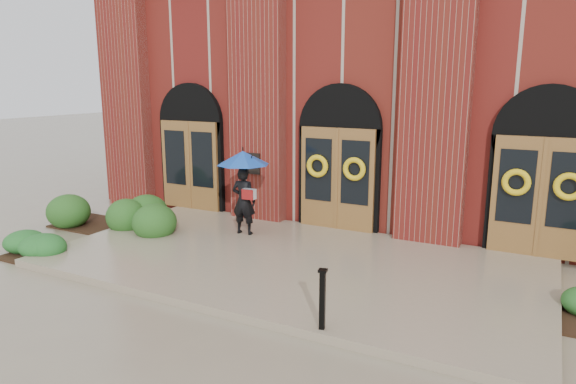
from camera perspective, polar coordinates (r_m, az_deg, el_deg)
The scene contains 7 objects.
ground at distance 10.62m, azimuth -0.25°, elevation -8.43°, with size 90.00×90.00×0.00m, color gray.
landing at distance 10.72m, azimuth 0.13°, elevation -7.80°, with size 10.00×5.30×0.15m, color gray.
church_building at distance 18.18m, azimuth 12.95°, elevation 11.15°, with size 16.20×12.53×7.00m.
man_with_umbrella at distance 12.12m, azimuth -4.98°, elevation 1.74°, with size 1.39×1.39×2.00m.
metal_post at distance 7.68m, azimuth 3.85°, elevation -11.67°, with size 0.14×0.14×0.93m.
hedge_wall_left at distance 13.92m, azimuth -18.57°, elevation -2.28°, with size 3.22×1.29×0.83m, color #23501A.
hedge_front_left at distance 12.49m, azimuth -25.69°, elevation -5.35°, with size 1.33×1.14×0.47m, color #1F5A21.
Camera 1 is at (4.61, -8.80, 3.75)m, focal length 32.00 mm.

